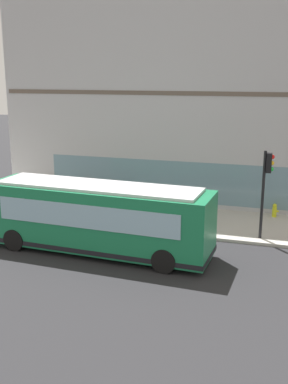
# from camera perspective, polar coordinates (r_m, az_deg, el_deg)

# --- Properties ---
(ground) EXTENTS (120.00, 120.00, 0.00)m
(ground) POSITION_cam_1_polar(r_m,az_deg,el_deg) (20.92, -2.95, -7.28)
(ground) COLOR #262628
(sidewalk_curb) EXTENTS (4.89, 40.00, 0.15)m
(sidewalk_curb) POSITION_cam_1_polar(r_m,az_deg,el_deg) (25.40, 1.01, -3.13)
(sidewalk_curb) COLOR #B2ADA3
(sidewalk_curb) RESTS_ON ground
(building_corner) EXTENTS (6.51, 20.53, 12.07)m
(building_corner) POSITION_cam_1_polar(r_m,az_deg,el_deg) (29.76, 4.23, 11.07)
(building_corner) COLOR #A8A8AD
(building_corner) RESTS_ON ground
(city_bus_nearside) EXTENTS (3.00, 10.15, 3.07)m
(city_bus_nearside) POSITION_cam_1_polar(r_m,az_deg,el_deg) (20.45, -5.69, -3.23)
(city_bus_nearside) COLOR #197247
(city_bus_nearside) RESTS_ON ground
(traffic_light_near_corner) EXTENTS (0.32, 0.49, 4.17)m
(traffic_light_near_corner) POSITION_cam_1_polar(r_m,az_deg,el_deg) (21.99, 14.79, 1.65)
(traffic_light_near_corner) COLOR black
(traffic_light_near_corner) RESTS_ON sidewalk_curb
(fire_hydrant) EXTENTS (0.35, 0.35, 0.74)m
(fire_hydrant) POSITION_cam_1_polar(r_m,az_deg,el_deg) (26.14, 15.73, -2.18)
(fire_hydrant) COLOR gold
(fire_hydrant) RESTS_ON sidewalk_curb
(pedestrian_by_light_pole) EXTENTS (0.32, 0.32, 1.60)m
(pedestrian_by_light_pole) POSITION_cam_1_polar(r_m,az_deg,el_deg) (25.89, -9.99, -0.73)
(pedestrian_by_light_pole) COLOR silver
(pedestrian_by_light_pole) RESTS_ON sidewalk_curb
(pedestrian_walking_along_curb) EXTENTS (0.32, 0.32, 1.79)m
(pedestrian_walking_along_curb) POSITION_cam_1_polar(r_m,az_deg,el_deg) (26.69, -6.16, 0.12)
(pedestrian_walking_along_curb) COLOR gold
(pedestrian_walking_along_curb) RESTS_ON sidewalk_curb
(newspaper_vending_box) EXTENTS (0.44, 0.42, 0.90)m
(newspaper_vending_box) POSITION_cam_1_polar(r_m,az_deg,el_deg) (27.58, -10.17, -0.80)
(newspaper_vending_box) COLOR #BF3F19
(newspaper_vending_box) RESTS_ON sidewalk_curb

